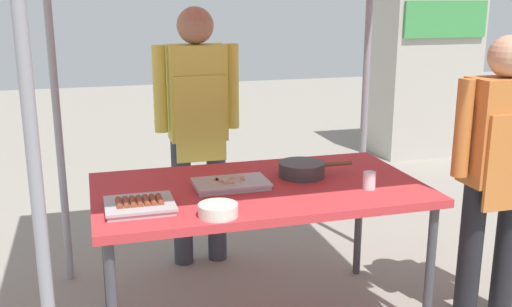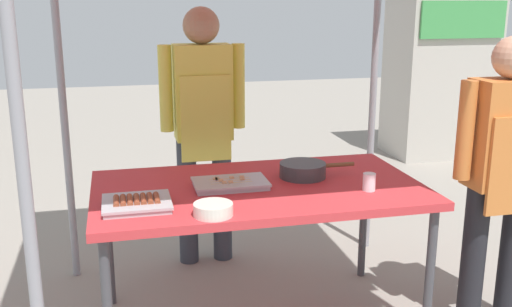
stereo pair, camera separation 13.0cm
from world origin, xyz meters
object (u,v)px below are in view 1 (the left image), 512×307
object	(u,v)px
drink_cup_near_edge	(369,180)
tray_grilled_sausages	(140,205)
stall_table	(259,196)
condiment_bowl	(218,210)
vendor_woman	(198,117)
customer_nearby	(499,160)
neighbor_stall_left	(423,69)
cooking_wok	(302,169)
tray_meat_skewers	(231,184)

from	to	relation	value
drink_cup_near_edge	tray_grilled_sausages	bearing A→B (deg)	179.23
stall_table	condiment_bowl	distance (m)	0.46
vendor_woman	customer_nearby	bearing A→B (deg)	139.99
condiment_bowl	neighbor_stall_left	distance (m)	4.47
stall_table	vendor_woman	bearing A→B (deg)	99.83
stall_table	neighbor_stall_left	xyz separation A→B (m)	(2.70, 2.97, 0.20)
stall_table	customer_nearby	xyz separation A→B (m)	(1.16, -0.27, 0.16)
neighbor_stall_left	vendor_woman	bearing A→B (deg)	-143.01
stall_table	cooking_wok	xyz separation A→B (m)	(0.26, 0.09, 0.09)
stall_table	drink_cup_near_edge	size ratio (longest dim) A/B	18.93
stall_table	customer_nearby	size ratio (longest dim) A/B	1.09
tray_grilled_sausages	vendor_woman	size ratio (longest dim) A/B	0.19
tray_grilled_sausages	tray_meat_skewers	size ratio (longest dim) A/B	0.83
vendor_woman	stall_table	bearing A→B (deg)	99.83
cooking_wok	vendor_woman	xyz separation A→B (m)	(-0.40, 0.74, 0.15)
neighbor_stall_left	drink_cup_near_edge	bearing A→B (deg)	-124.78
stall_table	tray_grilled_sausages	xyz separation A→B (m)	(-0.59, -0.18, 0.07)
cooking_wok	drink_cup_near_edge	world-z (taller)	drink_cup_near_edge
tray_meat_skewers	vendor_woman	size ratio (longest dim) A/B	0.23
cooking_wok	vendor_woman	world-z (taller)	vendor_woman
tray_meat_skewers	drink_cup_near_edge	world-z (taller)	drink_cup_near_edge
stall_table	neighbor_stall_left	distance (m)	4.02
stall_table	drink_cup_near_edge	distance (m)	0.54
stall_table	tray_grilled_sausages	world-z (taller)	tray_grilled_sausages
condiment_bowl	customer_nearby	size ratio (longest dim) A/B	0.11
vendor_woman	tray_meat_skewers	bearing A→B (deg)	90.45
tray_grilled_sausages	customer_nearby	size ratio (longest dim) A/B	0.20
tray_grilled_sausages	drink_cup_near_edge	bearing A→B (deg)	-0.77
drink_cup_near_edge	condiment_bowl	bearing A→B (deg)	-168.27
condiment_bowl	vendor_woman	xyz separation A→B (m)	(0.14, 1.19, 0.17)
vendor_woman	customer_nearby	world-z (taller)	vendor_woman
drink_cup_near_edge	customer_nearby	distance (m)	0.68
stall_table	condiment_bowl	size ratio (longest dim) A/B	9.46
tray_grilled_sausages	condiment_bowl	xyz separation A→B (m)	(0.31, -0.18, 0.01)
condiment_bowl	drink_cup_near_edge	size ratio (longest dim) A/B	2.00
tray_meat_skewers	cooking_wok	bearing A→B (deg)	11.00
tray_meat_skewers	condiment_bowl	world-z (taller)	condiment_bowl
drink_cup_near_edge	customer_nearby	size ratio (longest dim) A/B	0.06
tray_grilled_sausages	neighbor_stall_left	world-z (taller)	neighbor_stall_left
condiment_bowl	vendor_woman	distance (m)	1.21
tray_meat_skewers	condiment_bowl	size ratio (longest dim) A/B	2.13
tray_grilled_sausages	drink_cup_near_edge	world-z (taller)	drink_cup_near_edge
condiment_bowl	vendor_woman	size ratio (longest dim) A/B	0.11
stall_table	tray_grilled_sausages	bearing A→B (deg)	-163.05
tray_meat_skewers	neighbor_stall_left	xyz separation A→B (m)	(2.83, 2.96, 0.13)
tray_grilled_sausages	neighbor_stall_left	bearing A→B (deg)	43.79
drink_cup_near_edge	stall_table	bearing A→B (deg)	158.49
cooking_wok	customer_nearby	xyz separation A→B (m)	(0.91, -0.35, 0.07)
tray_meat_skewers	cooking_wok	world-z (taller)	cooking_wok
tray_grilled_sausages	vendor_woman	bearing A→B (deg)	66.12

